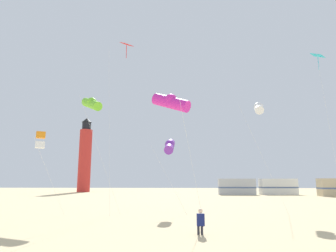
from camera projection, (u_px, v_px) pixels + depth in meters
kite_flyer_standing at (200, 221)px, 13.09m from camera, size 0.35×0.51×1.16m
kite_tube_white at (259, 108)px, 24.50m from camera, size 3.09×3.15×9.05m
kite_box_orange at (40, 140)px, 20.70m from camera, size 2.31×2.41×5.79m
kite_tube_magenta at (171, 102)px, 17.43m from camera, size 3.07×2.74×7.68m
kite_diamond_cyan at (319, 62)px, 22.95m from camera, size 1.22×1.22×12.27m
kite_tube_lime at (92, 104)px, 22.95m from camera, size 3.64×3.67×9.01m
kite_diamond_scarlet at (125, 52)px, 23.95m from camera, size 2.22×2.22×13.60m
kite_tube_violet at (170, 146)px, 23.23m from camera, size 2.68×2.62×5.80m
lighthouse_distant at (85, 157)px, 66.76m from camera, size 2.80×2.80×16.80m
rv_van_silver at (237, 187)px, 52.50m from camera, size 6.50×2.52×2.80m
rv_van_white at (278, 187)px, 53.04m from camera, size 6.59×2.78×2.80m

